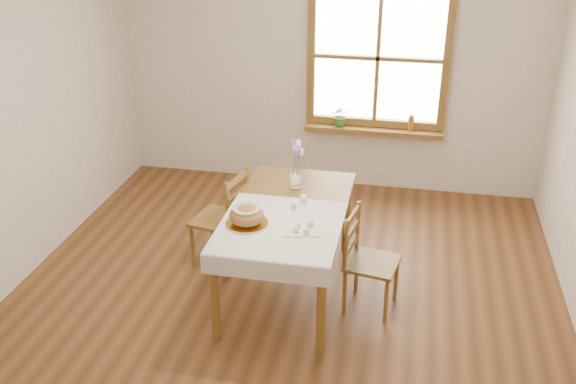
% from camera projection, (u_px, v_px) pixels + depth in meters
% --- Properties ---
extents(ground, '(5.00, 5.00, 0.00)m').
position_uv_depth(ground, '(280.00, 310.00, 5.11)').
color(ground, brown).
rests_on(ground, ground).
extents(room_walls, '(4.60, 5.10, 2.65)m').
position_uv_depth(room_walls, '(279.00, 104.00, 4.37)').
color(room_walls, white).
rests_on(room_walls, ground).
extents(window, '(1.46, 0.08, 1.46)m').
position_uv_depth(window, '(378.00, 58.00, 6.57)').
color(window, olive).
rests_on(window, ground).
extents(window_sill, '(1.46, 0.20, 0.05)m').
position_uv_depth(window_sill, '(373.00, 130.00, 6.84)').
color(window_sill, olive).
rests_on(window_sill, ground).
extents(dining_table, '(0.90, 1.60, 0.75)m').
position_uv_depth(dining_table, '(288.00, 219.00, 5.09)').
color(dining_table, olive).
rests_on(dining_table, ground).
extents(table_linen, '(0.91, 0.99, 0.01)m').
position_uv_depth(table_linen, '(280.00, 227.00, 4.78)').
color(table_linen, white).
rests_on(table_linen, dining_table).
extents(chair_left, '(0.52, 0.50, 0.90)m').
position_uv_depth(chair_left, '(219.00, 218.00, 5.56)').
color(chair_left, olive).
rests_on(chair_left, ground).
extents(chair_right, '(0.47, 0.45, 0.83)m').
position_uv_depth(chair_right, '(372.00, 262.00, 4.98)').
color(chair_right, olive).
rests_on(chair_right, ground).
extents(bread_plate, '(0.38, 0.38, 0.02)m').
position_uv_depth(bread_plate, '(247.00, 223.00, 4.80)').
color(bread_plate, white).
rests_on(bread_plate, table_linen).
extents(bread_loaf, '(0.27, 0.27, 0.15)m').
position_uv_depth(bread_loaf, '(247.00, 214.00, 4.76)').
color(bread_loaf, '#A5663A').
rests_on(bread_loaf, bread_plate).
extents(egg_napkin, '(0.31, 0.28, 0.01)m').
position_uv_depth(egg_napkin, '(301.00, 229.00, 4.73)').
color(egg_napkin, white).
rests_on(egg_napkin, table_linen).
extents(eggs, '(0.24, 0.22, 0.05)m').
position_uv_depth(eggs, '(301.00, 225.00, 4.71)').
color(eggs, silver).
rests_on(eggs, egg_napkin).
extents(salt_shaker, '(0.05, 0.05, 0.08)m').
position_uv_depth(salt_shaker, '(293.00, 206.00, 4.99)').
color(salt_shaker, white).
rests_on(salt_shaker, table_linen).
extents(pepper_shaker, '(0.06, 0.06, 0.10)m').
position_uv_depth(pepper_shaker, '(303.00, 200.00, 5.07)').
color(pepper_shaker, white).
rests_on(pepper_shaker, table_linen).
extents(flower_vase, '(0.11, 0.11, 0.11)m').
position_uv_depth(flower_vase, '(296.00, 182.00, 5.38)').
color(flower_vase, white).
rests_on(flower_vase, dining_table).
extents(lavender_bouquet, '(0.17, 0.17, 0.32)m').
position_uv_depth(lavender_bouquet, '(296.00, 159.00, 5.29)').
color(lavender_bouquet, '#715699').
rests_on(lavender_bouquet, flower_vase).
extents(potted_plant, '(0.23, 0.25, 0.18)m').
position_uv_depth(potted_plant, '(341.00, 118.00, 6.85)').
color(potted_plant, '#39712D').
rests_on(potted_plant, window_sill).
extents(amber_bottle, '(0.06, 0.06, 0.18)m').
position_uv_depth(amber_bottle, '(411.00, 123.00, 6.72)').
color(amber_bottle, '#AE5920').
rests_on(amber_bottle, window_sill).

